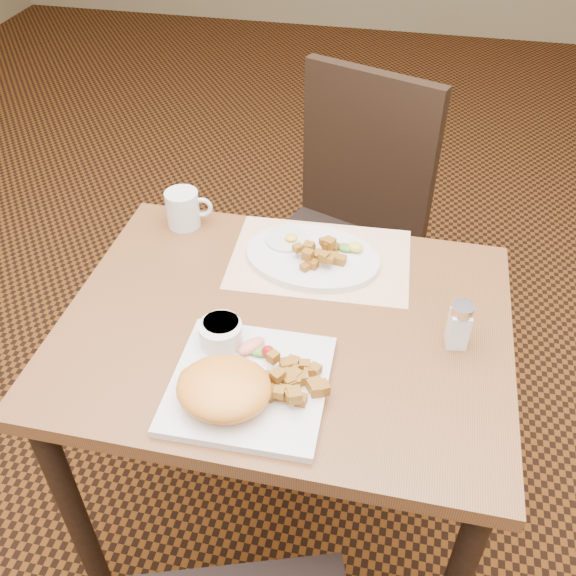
{
  "coord_description": "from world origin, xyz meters",
  "views": [
    {
      "loc": [
        0.21,
        -0.92,
        1.64
      ],
      "look_at": [
        0.0,
        0.02,
        0.82
      ],
      "focal_mm": 40.0,
      "sensor_mm": 36.0,
      "label": 1
    }
  ],
  "objects_px": {
    "plate_square": "(249,384)",
    "plate_oval": "(312,257)",
    "table": "(285,359)",
    "coffee_mug": "(184,209)",
    "salt_shaker": "(459,324)",
    "chair_far": "(345,224)"
  },
  "relations": [
    {
      "from": "salt_shaker",
      "to": "coffee_mug",
      "type": "distance_m",
      "value": 0.7
    },
    {
      "from": "chair_far",
      "to": "salt_shaker",
      "type": "distance_m",
      "value": 0.77
    },
    {
      "from": "plate_square",
      "to": "chair_far",
      "type": "bearing_deg",
      "value": 85.76
    },
    {
      "from": "plate_square",
      "to": "plate_oval",
      "type": "height_order",
      "value": "plate_oval"
    },
    {
      "from": "plate_square",
      "to": "plate_oval",
      "type": "distance_m",
      "value": 0.39
    },
    {
      "from": "plate_oval",
      "to": "salt_shaker",
      "type": "relative_size",
      "value": 3.05
    },
    {
      "from": "chair_far",
      "to": "plate_square",
      "type": "xyz_separation_m",
      "value": [
        -0.06,
        -0.85,
        0.22
      ]
    },
    {
      "from": "plate_oval",
      "to": "coffee_mug",
      "type": "xyz_separation_m",
      "value": [
        -0.33,
        0.08,
        0.03
      ]
    },
    {
      "from": "salt_shaker",
      "to": "coffee_mug",
      "type": "height_order",
      "value": "salt_shaker"
    },
    {
      "from": "salt_shaker",
      "to": "table",
      "type": "bearing_deg",
      "value": -178.44
    },
    {
      "from": "table",
      "to": "coffee_mug",
      "type": "bearing_deg",
      "value": 137.53
    },
    {
      "from": "plate_oval",
      "to": "coffee_mug",
      "type": "relative_size",
      "value": 2.77
    },
    {
      "from": "plate_square",
      "to": "salt_shaker",
      "type": "height_order",
      "value": "salt_shaker"
    },
    {
      "from": "chair_far",
      "to": "coffee_mug",
      "type": "bearing_deg",
      "value": 68.77
    },
    {
      "from": "table",
      "to": "salt_shaker",
      "type": "distance_m",
      "value": 0.37
    },
    {
      "from": "table",
      "to": "plate_square",
      "type": "xyz_separation_m",
      "value": [
        -0.03,
        -0.18,
        0.12
      ]
    },
    {
      "from": "table",
      "to": "salt_shaker",
      "type": "xyz_separation_m",
      "value": [
        0.34,
        0.01,
        0.16
      ]
    },
    {
      "from": "table",
      "to": "salt_shaker",
      "type": "height_order",
      "value": "salt_shaker"
    },
    {
      "from": "chair_far",
      "to": "plate_oval",
      "type": "relative_size",
      "value": 3.19
    },
    {
      "from": "table",
      "to": "chair_far",
      "type": "distance_m",
      "value": 0.68
    },
    {
      "from": "plate_square",
      "to": "plate_oval",
      "type": "relative_size",
      "value": 0.92
    },
    {
      "from": "table",
      "to": "chair_far",
      "type": "xyz_separation_m",
      "value": [
        0.04,
        0.67,
        -0.1
      ]
    }
  ]
}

